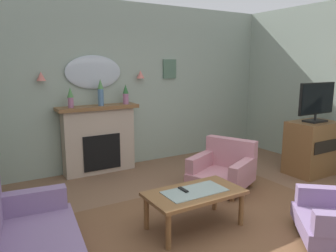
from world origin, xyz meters
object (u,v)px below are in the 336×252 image
(mantel_vase_centre, at_px, (101,92))
(tv_remote, at_px, (183,190))
(wall_sconce_left, at_px, (41,76))
(armchair_beside_couch, at_px, (224,168))
(tv_cabinet, at_px, (312,148))
(wall_sconce_right, at_px, (140,74))
(floral_couch, at_px, (19,248))
(fireplace, at_px, (99,140))
(framed_picture, at_px, (170,69))
(tv_flatscreen, at_px, (317,101))
(wall_mirror, at_px, (94,72))
(coffee_table, at_px, (195,196))
(mantel_vase_left, at_px, (126,94))
(mantel_vase_right, at_px, (70,97))

(mantel_vase_centre, distance_m, tv_remote, 2.52)
(wall_sconce_left, distance_m, armchair_beside_couch, 3.13)
(tv_remote, bearing_deg, tv_cabinet, 8.66)
(armchair_beside_couch, distance_m, tv_cabinet, 1.71)
(wall_sconce_right, bearing_deg, floral_couch, -133.55)
(fireplace, bearing_deg, framed_picture, 5.77)
(wall_sconce_left, relative_size, framed_picture, 0.39)
(wall_sconce_right, xyz_separation_m, armchair_beside_couch, (0.53, -1.73, -1.35))
(tv_cabinet, height_order, tv_flatscreen, tv_flatscreen)
(wall_mirror, distance_m, floral_couch, 3.32)
(armchair_beside_couch, bearing_deg, tv_remote, -149.25)
(coffee_table, xyz_separation_m, tv_remote, (-0.10, 0.08, 0.07))
(wall_mirror, bearing_deg, mantel_vase_centre, -73.61)
(mantel_vase_centre, bearing_deg, armchair_beside_couch, -50.51)
(framed_picture, height_order, tv_cabinet, framed_picture)
(mantel_vase_left, bearing_deg, coffee_table, -95.61)
(mantel_vase_right, relative_size, armchair_beside_couch, 0.30)
(fireplace, relative_size, framed_picture, 3.78)
(coffee_table, bearing_deg, wall_sconce_right, 76.95)
(wall_sconce_left, bearing_deg, fireplace, -6.16)
(wall_sconce_left, xyz_separation_m, armchair_beside_couch, (2.23, -1.73, -1.35))
(fireplace, relative_size, tv_remote, 8.50)
(fireplace, xyz_separation_m, mantel_vase_right, (-0.45, -0.03, 0.76))
(mantel_vase_left, relative_size, wall_sconce_right, 2.43)
(mantel_vase_left, bearing_deg, tv_remote, -98.29)
(tv_remote, distance_m, tv_cabinet, 2.93)
(wall_sconce_left, height_order, tv_flatscreen, wall_sconce_left)
(floral_couch, bearing_deg, coffee_table, 0.02)
(armchair_beside_couch, bearing_deg, framed_picture, 86.08)
(tv_remote, distance_m, tv_flatscreen, 3.03)
(mantel_vase_right, xyz_separation_m, mantel_vase_left, (0.95, 0.00, -0.00))
(framed_picture, relative_size, tv_cabinet, 0.40)
(mantel_vase_left, xyz_separation_m, wall_sconce_right, (0.35, 0.12, 0.33))
(wall_sconce_right, bearing_deg, coffee_table, -103.05)
(mantel_vase_centre, height_order, mantel_vase_left, mantel_vase_centre)
(wall_sconce_right, xyz_separation_m, coffee_table, (-0.59, -2.53, -1.28))
(mantel_vase_right, distance_m, tv_remote, 2.57)
(mantel_vase_left, bearing_deg, tv_flatscreen, -36.81)
(wall_sconce_left, relative_size, armchair_beside_couch, 0.13)
(coffee_table, bearing_deg, tv_flatscreen, 10.11)
(mantel_vase_centre, height_order, wall_sconce_left, wall_sconce_left)
(mantel_vase_right, relative_size, coffee_table, 0.29)
(wall_mirror, bearing_deg, mantel_vase_left, -18.78)
(wall_sconce_left, relative_size, wall_sconce_right, 1.00)
(tv_flatscreen, bearing_deg, wall_sconce_left, 152.50)
(floral_couch, height_order, armchair_beside_couch, floral_couch)
(wall_mirror, bearing_deg, tv_remote, -86.35)
(mantel_vase_left, xyz_separation_m, tv_flatscreen, (2.56, -1.91, -0.08))
(fireplace, bearing_deg, mantel_vase_right, -176.40)
(mantel_vase_left, height_order, floral_couch, mantel_vase_left)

